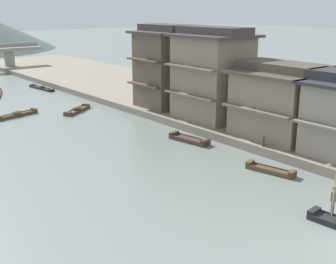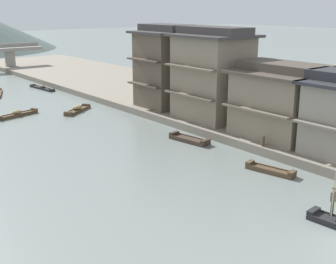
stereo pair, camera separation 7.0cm
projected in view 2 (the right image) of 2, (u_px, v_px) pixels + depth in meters
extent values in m
cube|color=gray|center=(195.00, 101.00, 52.93)|extent=(18.00, 110.00, 0.71)
cube|color=#232326|center=(314.00, 211.00, 24.38)|extent=(0.99, 0.45, 0.23)
cube|color=black|center=(333.00, 214.00, 23.68)|extent=(0.14, 0.23, 0.05)
cylinder|color=#4C473D|center=(333.00, 207.00, 23.60)|extent=(0.11, 0.11, 0.78)
cube|color=black|center=(331.00, 216.00, 23.55)|extent=(0.14, 0.23, 0.05)
cylinder|color=#4C473D|center=(331.00, 208.00, 23.47)|extent=(0.11, 0.11, 0.78)
cube|color=#665B4C|center=(333.00, 196.00, 23.35)|extent=(0.35, 0.25, 0.52)
cylinder|color=#665B4C|center=(336.00, 197.00, 23.48)|extent=(0.08, 0.08, 0.56)
cylinder|color=#665B4C|center=(333.00, 199.00, 23.18)|extent=(0.08, 0.08, 0.56)
sphere|color=#A37A5B|center=(334.00, 189.00, 23.24)|extent=(0.20, 0.20, 0.20)
sphere|color=black|center=(334.00, 189.00, 23.24)|extent=(0.18, 0.18, 0.18)
cylinder|color=tan|center=(334.00, 191.00, 22.95)|extent=(0.04, 0.04, 3.00)
cube|color=brown|center=(17.00, 115.00, 46.83)|extent=(4.73, 2.01, 0.25)
cube|color=brown|center=(34.00, 109.00, 48.44)|extent=(0.54, 0.84, 0.23)
cube|color=brown|center=(20.00, 114.00, 46.56)|extent=(4.04, 1.13, 0.08)
cube|color=brown|center=(15.00, 113.00, 47.01)|extent=(4.04, 1.13, 0.08)
ellipsoid|color=olive|center=(17.00, 112.00, 46.73)|extent=(1.25, 1.03, 0.43)
cube|color=#423328|center=(189.00, 140.00, 38.08)|extent=(1.65, 3.96, 0.28)
cube|color=#423328|center=(174.00, 133.00, 39.16)|extent=(1.03, 0.50, 0.25)
cube|color=#423328|center=(205.00, 141.00, 36.84)|extent=(1.03, 0.50, 0.25)
cube|color=#423328|center=(185.00, 139.00, 37.67)|extent=(0.57, 3.32, 0.08)
cube|color=#423328|center=(193.00, 137.00, 38.39)|extent=(0.57, 3.32, 0.08)
cube|color=#232326|center=(42.00, 88.00, 62.17)|extent=(1.40, 5.74, 0.19)
cube|color=#232326|center=(33.00, 85.00, 63.97)|extent=(0.78, 0.43, 0.17)
cube|color=#232326|center=(52.00, 90.00, 60.28)|extent=(0.78, 0.43, 0.17)
cube|color=#232326|center=(40.00, 88.00, 61.88)|extent=(0.60, 5.16, 0.08)
cube|color=#232326|center=(44.00, 87.00, 62.39)|extent=(0.60, 5.16, 0.08)
ellipsoid|color=brown|center=(42.00, 86.00, 62.09)|extent=(0.85, 1.11, 0.41)
cube|color=brown|center=(1.00, 93.00, 58.31)|extent=(1.88, 4.72, 0.08)
cube|color=brown|center=(270.00, 171.00, 31.02)|extent=(1.57, 3.64, 0.25)
cube|color=brown|center=(250.00, 163.00, 31.94)|extent=(0.83, 0.51, 0.23)
cube|color=brown|center=(292.00, 173.00, 29.97)|extent=(0.83, 0.51, 0.23)
cube|color=brown|center=(268.00, 170.00, 30.69)|extent=(0.71, 2.99, 0.08)
cube|color=brown|center=(273.00, 167.00, 31.26)|extent=(0.71, 2.99, 0.08)
cube|color=brown|center=(78.00, 111.00, 48.90)|extent=(4.25, 3.36, 0.24)
cube|color=brown|center=(86.00, 105.00, 50.76)|extent=(0.80, 0.94, 0.22)
cube|color=brown|center=(68.00, 113.00, 46.92)|extent=(0.80, 0.94, 0.22)
cube|color=brown|center=(74.00, 109.00, 48.98)|extent=(3.32, 2.32, 0.08)
cube|color=brown|center=(81.00, 109.00, 48.73)|extent=(3.32, 2.32, 0.08)
ellipsoid|color=olive|center=(77.00, 107.00, 48.80)|extent=(1.53, 1.44, 0.49)
cube|color=gray|center=(281.00, 105.00, 36.86)|extent=(5.86, 6.64, 5.20)
cube|color=#6E6151|center=(255.00, 111.00, 34.89)|extent=(0.70, 6.64, 0.16)
cube|color=#4C4238|center=(283.00, 73.00, 36.11)|extent=(6.76, 7.54, 0.24)
cube|color=#4C4238|center=(284.00, 67.00, 35.98)|extent=(3.52, 7.54, 0.70)
cube|color=gray|center=(212.00, 78.00, 42.25)|extent=(5.24, 6.44, 7.80)
cube|color=#6E6151|center=(189.00, 95.00, 40.82)|extent=(0.70, 6.44, 0.16)
cube|color=#6E6151|center=(189.00, 67.00, 40.11)|extent=(0.70, 6.44, 0.16)
cube|color=#3D3838|center=(214.00, 36.00, 41.14)|extent=(6.14, 7.34, 0.24)
cube|color=#3D3838|center=(214.00, 30.00, 41.02)|extent=(3.14, 7.34, 0.70)
cube|color=brown|center=(166.00, 70.00, 47.65)|extent=(5.29, 5.08, 7.80)
cube|color=#4D4135|center=(144.00, 85.00, 46.21)|extent=(0.70, 5.08, 0.16)
cube|color=#4D4135|center=(143.00, 60.00, 45.50)|extent=(0.70, 5.08, 0.16)
cube|color=#3D3838|center=(166.00, 32.00, 46.55)|extent=(6.19, 5.98, 0.24)
cube|color=#3D3838|center=(166.00, 28.00, 46.42)|extent=(3.18, 5.98, 0.70)
cylinder|color=#473828|center=(263.00, 141.00, 34.40)|extent=(0.20, 0.20, 0.84)
cylinder|color=gray|center=(10.00, 61.00, 80.28)|extent=(1.80, 1.80, 3.43)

